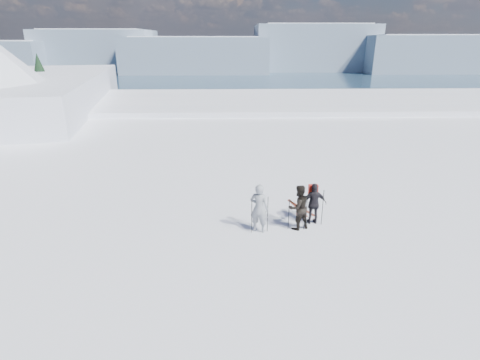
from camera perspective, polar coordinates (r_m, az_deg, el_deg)
The scene contains 9 objects.
lake_basin at distance 42.35m, azimuth 2.09°, elevation 2.90°, with size 820.00×820.00×71.62m.
far_mountain_range at distance 466.33m, azimuth 2.54°, elevation 19.03°, with size 770.00×110.00×53.00m.
near_ridge at distance 47.17m, azimuth -32.12°, elevation 5.34°, with size 31.37×35.68×25.62m.
skier_grey at distance 13.15m, azimuth 2.92°, elevation -4.31°, with size 0.65×0.43×1.80m, color gray.
skier_dark at distance 13.50m, azimuth 8.89°, elevation -4.13°, with size 0.81×0.63×1.68m, color black.
skier_pack at distance 14.01m, azimuth 11.21°, elevation -3.56°, with size 0.92×0.38×1.58m, color black.
backpack at distance 13.86m, azimuth 11.23°, elevation 0.68°, with size 0.34×0.19×0.45m, color red.
ski_poles at distance 13.54m, azimuth 7.74°, elevation -4.92°, with size 2.65×0.61×1.37m.
skis_loose at distance 15.46m, azimuth 9.00°, elevation -4.18°, with size 0.87×1.66×0.03m.
Camera 1 is at (-2.64, -10.23, 6.46)m, focal length 28.00 mm.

